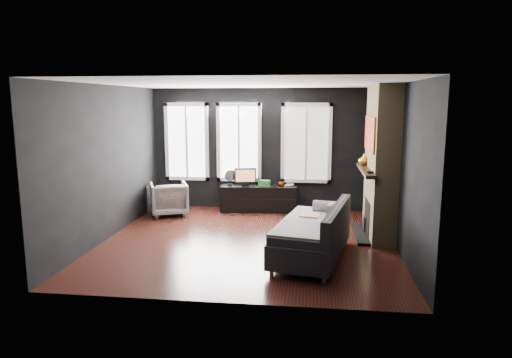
# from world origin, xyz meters

# --- Properties ---
(floor) EXTENTS (5.00, 5.00, 0.00)m
(floor) POSITION_xyz_m (0.00, 0.00, 0.00)
(floor) COLOR black
(floor) RESTS_ON ground
(ceiling) EXTENTS (5.00, 5.00, 0.00)m
(ceiling) POSITION_xyz_m (0.00, 0.00, 2.70)
(ceiling) COLOR white
(ceiling) RESTS_ON ground
(wall_back) EXTENTS (5.00, 0.02, 2.70)m
(wall_back) POSITION_xyz_m (0.00, 2.50, 1.35)
(wall_back) COLOR black
(wall_back) RESTS_ON ground
(wall_left) EXTENTS (0.02, 5.00, 2.70)m
(wall_left) POSITION_xyz_m (-2.50, 0.00, 1.35)
(wall_left) COLOR black
(wall_left) RESTS_ON ground
(wall_right) EXTENTS (0.02, 5.00, 2.70)m
(wall_right) POSITION_xyz_m (2.50, 0.00, 1.35)
(wall_right) COLOR black
(wall_right) RESTS_ON ground
(windows) EXTENTS (4.00, 0.16, 1.76)m
(windows) POSITION_xyz_m (-0.45, 2.46, 2.38)
(windows) COLOR white
(windows) RESTS_ON wall_back
(fireplace) EXTENTS (0.70, 1.62, 2.70)m
(fireplace) POSITION_xyz_m (2.30, 0.60, 1.35)
(fireplace) COLOR #93724C
(fireplace) RESTS_ON floor
(sofa) EXTENTS (1.40, 2.17, 0.86)m
(sofa) POSITION_xyz_m (1.10, -0.77, 0.43)
(sofa) COLOR #27272A
(sofa) RESTS_ON floor
(stripe_pillow) EXTENTS (0.18, 0.36, 0.36)m
(stripe_pillow) POSITION_xyz_m (1.40, -0.42, 0.62)
(stripe_pillow) COLOR gray
(stripe_pillow) RESTS_ON sofa
(armchair) EXTENTS (0.97, 0.94, 0.77)m
(armchair) POSITION_xyz_m (-1.95, 1.65, 0.39)
(armchair) COLOR white
(armchair) RESTS_ON floor
(media_console) EXTENTS (1.70, 0.63, 0.57)m
(media_console) POSITION_xyz_m (-0.08, 2.24, 0.29)
(media_console) COLOR black
(media_console) RESTS_ON floor
(monitor) EXTENTS (0.50, 0.20, 0.44)m
(monitor) POSITION_xyz_m (-0.37, 2.20, 0.79)
(monitor) COLOR black
(monitor) RESTS_ON media_console
(desk_fan) EXTENTS (0.34, 0.34, 0.36)m
(desk_fan) POSITION_xyz_m (-0.71, 2.19, 0.75)
(desk_fan) COLOR #959595
(desk_fan) RESTS_ON media_console
(mug) EXTENTS (0.14, 0.12, 0.11)m
(mug) POSITION_xyz_m (0.42, 2.26, 0.63)
(mug) COLOR red
(mug) RESTS_ON media_console
(book) EXTENTS (0.17, 0.06, 0.23)m
(book) POSITION_xyz_m (0.52, 2.36, 0.69)
(book) COLOR tan
(book) RESTS_ON media_console
(storage_box) EXTENTS (0.27, 0.20, 0.13)m
(storage_box) POSITION_xyz_m (0.05, 2.18, 0.64)
(storage_box) COLOR #2A6A2C
(storage_box) RESTS_ON media_console
(mantel_vase) EXTENTS (0.26, 0.27, 0.20)m
(mantel_vase) POSITION_xyz_m (2.05, 1.05, 1.33)
(mantel_vase) COLOR orange
(mantel_vase) RESTS_ON fireplace
(mantel_clock) EXTENTS (0.12, 0.12, 0.04)m
(mantel_clock) POSITION_xyz_m (2.05, 0.05, 1.25)
(mantel_clock) COLOR black
(mantel_clock) RESTS_ON fireplace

